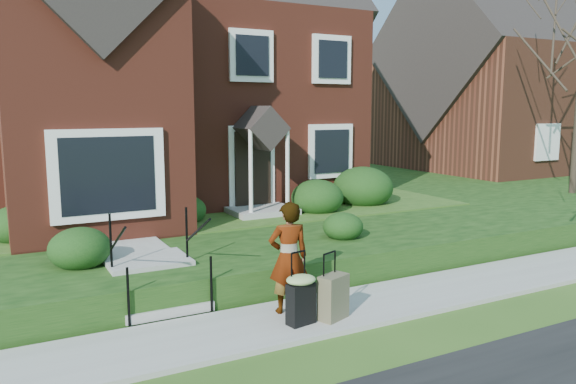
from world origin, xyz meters
TOP-DOWN VIEW (x-y plane):
  - ground at (0.00, 0.00)m, footprint 120.00×120.00m
  - sidewalk at (0.00, 0.00)m, footprint 60.00×1.60m
  - terrace at (4.00, 10.90)m, footprint 44.00×20.00m
  - walkway at (-2.50, 5.00)m, footprint 1.20×6.00m
  - main_house at (-0.21, 9.61)m, footprint 10.40×10.20m
  - neighbour_house at (16.00, 11.00)m, footprint 9.40×8.00m
  - front_steps at (-2.50, 1.84)m, footprint 1.40×2.02m
  - foundation_shrubs at (1.39, 4.93)m, footprint 10.24×4.48m
  - woman at (-0.78, 0.25)m, footprint 0.72×0.54m
  - suitcase_black at (-0.85, -0.29)m, footprint 0.52×0.45m
  - suitcase_olive at (-0.31, -0.34)m, footprint 0.55×0.43m

SIDE VIEW (x-z plane):
  - ground at x=0.00m, z-range 0.00..0.00m
  - sidewalk at x=0.00m, z-range 0.00..0.08m
  - terrace at x=4.00m, z-range 0.00..0.60m
  - suitcase_olive at x=-0.31m, z-range -0.09..0.95m
  - front_steps at x=-2.50m, z-range -0.28..1.22m
  - suitcase_black at x=-0.85m, z-range -0.05..1.07m
  - walkway at x=-2.50m, z-range 0.60..0.66m
  - woman at x=-0.78m, z-range 0.08..1.86m
  - foundation_shrubs at x=1.39m, z-range 0.49..1.68m
  - neighbour_house at x=16.00m, z-range 0.65..9.85m
  - main_house at x=-0.21m, z-range 0.56..9.96m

